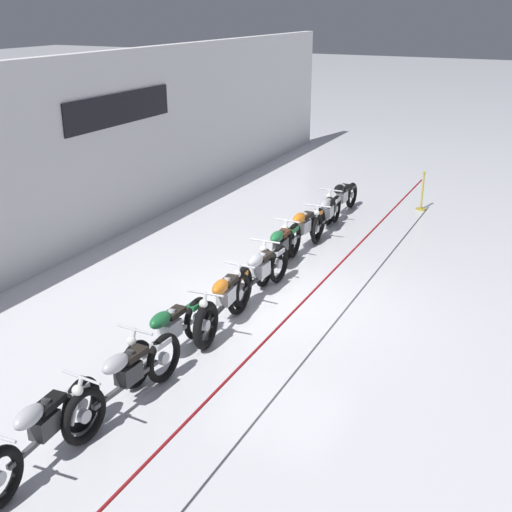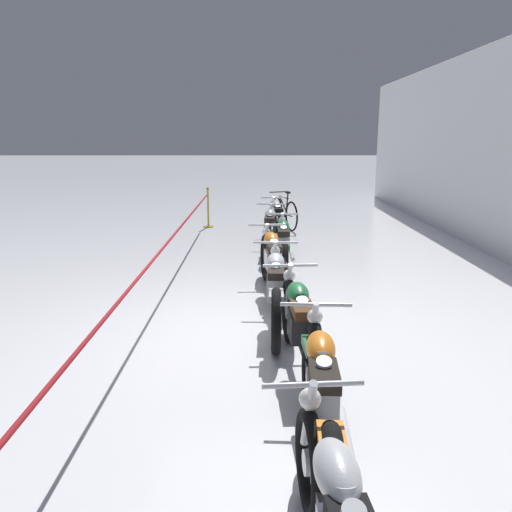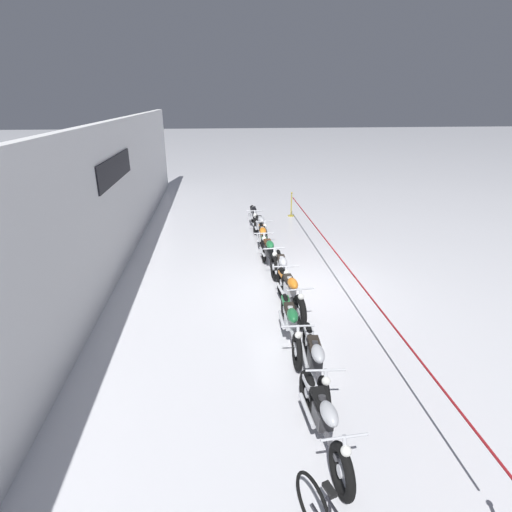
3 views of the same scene
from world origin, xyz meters
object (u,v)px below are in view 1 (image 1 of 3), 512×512
(motorcycle_green_5, at_px, (279,249))
(motorcycle_orange_3, at_px, (225,301))
(motorcycle_black_8, at_px, (341,199))
(stanchion_far_left, at_px, (300,311))
(motorcycle_orange_6, at_px, (302,230))
(stanchion_mid_left, at_px, (422,197))
(motorcycle_silver_1, at_px, (126,378))
(motorcycle_silver_7, at_px, (327,214))
(motorcycle_green_2, at_px, (168,334))
(motorcycle_silver_0, at_px, (42,432))
(motorcycle_silver_4, at_px, (260,273))

(motorcycle_green_5, bearing_deg, motorcycle_orange_3, -176.19)
(motorcycle_black_8, height_order, stanchion_far_left, stanchion_far_left)
(motorcycle_orange_6, xyz_separation_m, stanchion_far_left, (-4.32, -1.73, 0.29))
(motorcycle_orange_3, xyz_separation_m, stanchion_far_left, (-0.34, -1.51, 0.29))
(stanchion_mid_left, bearing_deg, stanchion_far_left, 180.00)
(motorcycle_silver_1, xyz_separation_m, motorcycle_silver_7, (8.04, 0.11, -0.01))
(motorcycle_orange_6, bearing_deg, motorcycle_silver_1, -178.44)
(motorcycle_green_5, bearing_deg, motorcycle_orange_6, 1.84)
(motorcycle_green_2, relative_size, motorcycle_silver_7, 1.00)
(motorcycle_orange_6, distance_m, motorcycle_black_8, 2.75)
(motorcycle_silver_7, bearing_deg, stanchion_far_left, -163.79)
(stanchion_far_left, bearing_deg, motorcycle_silver_1, 146.66)
(motorcycle_green_2, height_order, motorcycle_orange_6, motorcycle_orange_6)
(motorcycle_silver_0, height_order, stanchion_mid_left, stanchion_mid_left)
(motorcycle_orange_3, bearing_deg, motorcycle_silver_1, 179.20)
(motorcycle_green_2, distance_m, motorcycle_silver_7, 6.73)
(motorcycle_silver_0, relative_size, motorcycle_green_2, 0.94)
(motorcycle_silver_0, xyz_separation_m, motorcycle_black_8, (10.78, 0.03, -0.00))
(motorcycle_orange_3, bearing_deg, motorcycle_green_5, 3.81)
(motorcycle_green_2, xyz_separation_m, motorcycle_green_5, (4.03, -0.06, 0.01))
(motorcycle_black_8, bearing_deg, motorcycle_silver_4, -177.07)
(stanchion_mid_left, bearing_deg, motorcycle_green_2, 169.66)
(motorcycle_silver_0, bearing_deg, motorcycle_silver_1, -8.41)
(motorcycle_silver_4, bearing_deg, motorcycle_green_2, 174.83)
(motorcycle_silver_7, xyz_separation_m, stanchion_far_left, (-5.69, -1.65, 0.30))
(motorcycle_green_2, distance_m, motorcycle_silver_4, 2.72)
(motorcycle_orange_6, bearing_deg, motorcycle_green_5, -178.16)
(motorcycle_orange_6, distance_m, stanchion_mid_left, 4.56)
(motorcycle_silver_1, bearing_deg, motorcycle_orange_6, 1.56)
(motorcycle_silver_1, relative_size, motorcycle_green_2, 1.01)
(motorcycle_silver_1, bearing_deg, motorcycle_green_5, 1.49)
(motorcycle_orange_3, xyz_separation_m, motorcycle_orange_6, (3.98, 0.22, -0.00))
(motorcycle_silver_4, bearing_deg, motorcycle_black_8, 2.93)
(motorcycle_orange_6, bearing_deg, motorcycle_silver_7, -3.10)
(motorcycle_silver_4, height_order, motorcycle_silver_7, motorcycle_silver_4)
(motorcycle_orange_3, relative_size, motorcycle_silver_4, 0.99)
(motorcycle_silver_1, relative_size, motorcycle_orange_3, 1.02)
(motorcycle_orange_3, height_order, motorcycle_green_5, motorcycle_orange_3)
(motorcycle_green_2, height_order, stanchion_far_left, stanchion_far_left)
(motorcycle_green_2, distance_m, motorcycle_black_8, 8.11)
(motorcycle_silver_7, bearing_deg, motorcycle_black_8, 5.09)
(motorcycle_silver_1, bearing_deg, motorcycle_silver_0, 171.59)
(motorcycle_green_2, bearing_deg, motorcycle_orange_3, -9.79)
(motorcycle_silver_0, bearing_deg, motorcycle_silver_4, -2.62)
(motorcycle_green_2, xyz_separation_m, stanchion_far_left, (1.04, -1.75, 0.30))
(stanchion_mid_left, bearing_deg, motorcycle_silver_0, 171.88)
(motorcycle_silver_0, distance_m, motorcycle_black_8, 10.78)
(motorcycle_silver_0, bearing_deg, motorcycle_green_2, -0.02)
(motorcycle_orange_3, xyz_separation_m, motorcycle_green_5, (2.66, 0.18, 0.01))
(motorcycle_silver_4, relative_size, motorcycle_green_5, 0.96)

